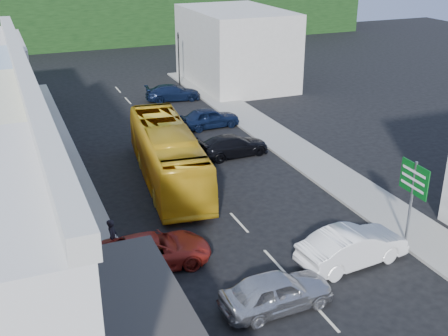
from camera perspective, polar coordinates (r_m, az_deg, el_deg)
ground at (r=25.23m, az=5.25°, el=-9.53°), size 120.00×120.00×0.00m
sidewalk_left at (r=31.85m, az=-15.42°, el=-2.93°), size 3.00×52.00×0.15m
sidewalk_right at (r=36.32m, az=8.59°, el=0.91°), size 3.00×52.00×0.15m
distant_block_right at (r=54.09m, az=1.17°, el=12.17°), size 8.00×12.00×7.00m
bus at (r=32.51m, az=-5.74°, el=1.19°), size 3.78×11.81×3.10m
car_silver at (r=22.13m, az=5.36°, el=-12.51°), size 4.47×1.99×1.40m
car_white at (r=25.35m, az=12.90°, el=-8.04°), size 4.56×2.23×1.40m
car_red at (r=24.82m, az=-7.17°, el=-8.32°), size 4.75×2.29×1.40m
car_black_near at (r=36.43m, az=0.90°, el=2.29°), size 4.63×2.18×1.40m
car_navy_mid at (r=41.87m, az=-1.47°, el=5.05°), size 4.49×2.04×1.40m
car_navy_far at (r=49.15m, az=-5.21°, el=7.65°), size 4.68×2.34×1.40m
pedestrian_left at (r=25.38m, az=-11.23°, el=-7.06°), size 0.61×0.71×1.70m
direction_sign at (r=26.95m, az=18.44°, el=-3.46°), size 0.31×1.87×4.13m
traffic_signal at (r=53.74m, az=-4.62°, el=10.94°), size 1.18×1.34×4.99m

